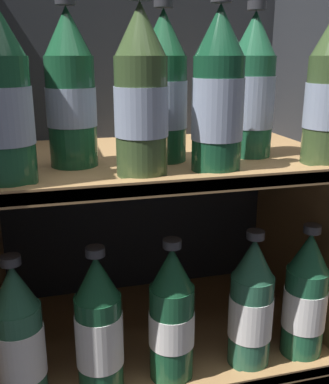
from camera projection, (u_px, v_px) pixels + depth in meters
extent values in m
cube|color=#23262B|center=(136.00, 172.00, 1.04)|extent=(0.68, 0.02, 0.94)
cube|color=#23262B|center=(311.00, 185.00, 0.93)|extent=(0.02, 0.43, 0.94)
cube|color=#9E7547|center=(158.00, 333.00, 0.94)|extent=(0.64, 0.39, 0.02)
cube|color=#9E7547|center=(289.00, 346.00, 1.04)|extent=(0.01, 0.39, 0.16)
cube|color=#9E7547|center=(157.00, 159.00, 0.83)|extent=(0.64, 0.39, 0.02)
cube|color=#9E7547|center=(185.00, 185.00, 0.66)|extent=(0.64, 0.02, 0.03)
cube|color=#9E7547|center=(296.00, 274.00, 0.99)|extent=(0.01, 0.39, 0.54)
cylinder|color=#194C2D|center=(5.00, 122.00, 0.61)|extent=(0.08, 0.08, 0.17)
cylinder|color=#8C99B2|center=(4.00, 116.00, 0.61)|extent=(0.08, 0.08, 0.08)
cylinder|color=#384C28|center=(141.00, 117.00, 0.66)|extent=(0.08, 0.08, 0.17)
cylinder|color=#8C99B2|center=(141.00, 111.00, 0.66)|extent=(0.08, 0.08, 0.07)
cone|color=#384C28|center=(140.00, 28.00, 0.62)|extent=(0.07, 0.07, 0.07)
cylinder|color=#144228|center=(217.00, 115.00, 0.69)|extent=(0.08, 0.08, 0.17)
cylinder|color=#8C99B2|center=(218.00, 109.00, 0.69)|extent=(0.08, 0.08, 0.09)
cone|color=#144228|center=(220.00, 30.00, 0.65)|extent=(0.07, 0.07, 0.07)
cylinder|color=#384C28|center=(328.00, 111.00, 0.73)|extent=(0.08, 0.08, 0.17)
cylinder|color=#8C99B2|center=(329.00, 106.00, 0.73)|extent=(0.08, 0.08, 0.07)
cylinder|color=#194C2D|center=(72.00, 112.00, 0.72)|extent=(0.08, 0.08, 0.17)
cylinder|color=#8C99B2|center=(72.00, 107.00, 0.72)|extent=(0.08, 0.08, 0.06)
cone|color=#194C2D|center=(67.00, 31.00, 0.68)|extent=(0.07, 0.07, 0.07)
cylinder|color=#333338|center=(65.00, 0.00, 0.67)|extent=(0.03, 0.03, 0.01)
cylinder|color=#194C2D|center=(166.00, 109.00, 0.76)|extent=(0.08, 0.08, 0.17)
cylinder|color=#8C99B2|center=(166.00, 104.00, 0.75)|extent=(0.08, 0.08, 0.08)
cone|color=#194C2D|center=(166.00, 32.00, 0.72)|extent=(0.07, 0.07, 0.07)
cylinder|color=#333338|center=(166.00, 3.00, 0.71)|extent=(0.03, 0.03, 0.01)
cylinder|color=#1E5638|center=(251.00, 107.00, 0.79)|extent=(0.08, 0.08, 0.17)
cylinder|color=#8C99B2|center=(251.00, 102.00, 0.79)|extent=(0.08, 0.08, 0.09)
cone|color=#1E5638|center=(255.00, 33.00, 0.76)|extent=(0.07, 0.07, 0.07)
cylinder|color=#333338|center=(257.00, 5.00, 0.74)|extent=(0.03, 0.03, 0.01)
cylinder|color=#285B42|center=(21.00, 355.00, 0.72)|extent=(0.08, 0.08, 0.17)
cylinder|color=white|center=(20.00, 350.00, 0.72)|extent=(0.08, 0.08, 0.09)
cone|color=#285B42|center=(13.00, 286.00, 0.68)|extent=(0.07, 0.07, 0.07)
cylinder|color=#333338|center=(10.00, 260.00, 0.67)|extent=(0.03, 0.03, 0.01)
cylinder|color=#194C2D|center=(100.00, 343.00, 0.75)|extent=(0.08, 0.08, 0.17)
cylinder|color=white|center=(99.00, 338.00, 0.75)|extent=(0.08, 0.08, 0.09)
cone|color=#194C2D|center=(96.00, 276.00, 0.71)|extent=(0.07, 0.07, 0.07)
cylinder|color=#333338|center=(95.00, 251.00, 0.70)|extent=(0.03, 0.03, 0.01)
cylinder|color=#194C2D|center=(172.00, 332.00, 0.78)|extent=(0.08, 0.08, 0.17)
cylinder|color=white|center=(172.00, 327.00, 0.78)|extent=(0.08, 0.08, 0.06)
cone|color=#194C2D|center=(172.00, 268.00, 0.74)|extent=(0.07, 0.07, 0.07)
cylinder|color=#333338|center=(172.00, 243.00, 0.73)|extent=(0.03, 0.03, 0.01)
cylinder|color=#285B42|center=(250.00, 320.00, 0.82)|extent=(0.08, 0.08, 0.17)
cylinder|color=white|center=(250.00, 316.00, 0.81)|extent=(0.08, 0.08, 0.08)
cone|color=#285B42|center=(254.00, 258.00, 0.78)|extent=(0.07, 0.07, 0.07)
cylinder|color=#333338|center=(256.00, 235.00, 0.77)|extent=(0.03, 0.03, 0.01)
cylinder|color=#1E5638|center=(304.00, 311.00, 0.84)|extent=(0.08, 0.08, 0.17)
cylinder|color=white|center=(304.00, 307.00, 0.84)|extent=(0.08, 0.08, 0.08)
cone|color=#1E5638|center=(310.00, 251.00, 0.81)|extent=(0.07, 0.07, 0.07)
cylinder|color=#333338|center=(312.00, 229.00, 0.79)|extent=(0.03, 0.03, 0.01)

